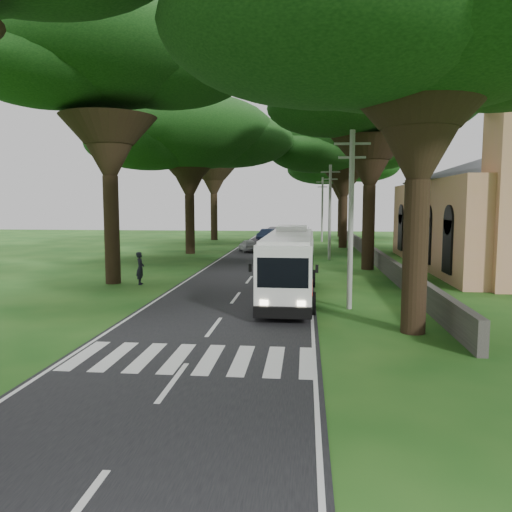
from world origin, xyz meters
The scene contains 20 objects.
ground centered at (0.00, 0.00, 0.00)m, with size 140.00×140.00×0.00m, color #164814.
road centered at (0.00, 25.00, 0.01)m, with size 8.00×120.00×0.04m, color black.
crosswalk centered at (0.00, -2.00, 0.00)m, with size 8.00×3.00×0.01m, color silver.
property_wall centered at (9.00, 24.00, 0.60)m, with size 0.35×50.00×1.20m, color #383533.
church centered at (17.86, 21.55, 4.91)m, with size 14.00×24.00×11.60m.
pole_near centered at (5.50, 6.00, 4.18)m, with size 1.60×0.24×8.00m.
pole_mid centered at (5.50, 26.00, 4.18)m, with size 1.60×0.24×8.00m.
pole_far centered at (5.50, 46.00, 4.18)m, with size 1.60×0.24×8.00m.
tree_l_mida centered at (-8.00, 12.00, 13.00)m, with size 13.42×13.42×16.05m.
tree_l_midb centered at (-7.50, 30.00, 11.26)m, with size 16.27×16.27×14.78m.
tree_l_far centered at (-8.50, 48.00, 12.11)m, with size 12.73×12.73×15.02m.
tree_r_near centered at (7.50, 2.00, 11.40)m, with size 15.95×15.95×14.86m.
tree_r_mida centered at (8.00, 20.00, 12.23)m, with size 13.20×13.20×15.22m.
tree_r_midb centered at (7.50, 38.00, 11.11)m, with size 14.46×14.46×14.29m.
tree_r_far centered at (8.50, 56.00, 10.53)m, with size 13.97×13.97×13.60m.
coach_bus centered at (2.70, 8.28, 1.76)m, with size 2.75×11.13×3.27m.
distant_car_a centered at (-2.17, 32.32, 0.64)m, with size 1.44×3.58×1.22m, color #B8B8BE.
distant_car_b centered at (-1.64, 48.84, 0.73)m, with size 1.48×4.23×1.40m, color navy.
distant_car_c centered at (0.80, 64.64, 0.67)m, with size 1.80×4.43×1.29m, color maroon.
pedestrian centered at (-6.22, 11.73, 0.97)m, with size 0.71×0.46×1.94m, color black.
Camera 1 is at (3.50, -16.64, 4.79)m, focal length 35.00 mm.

